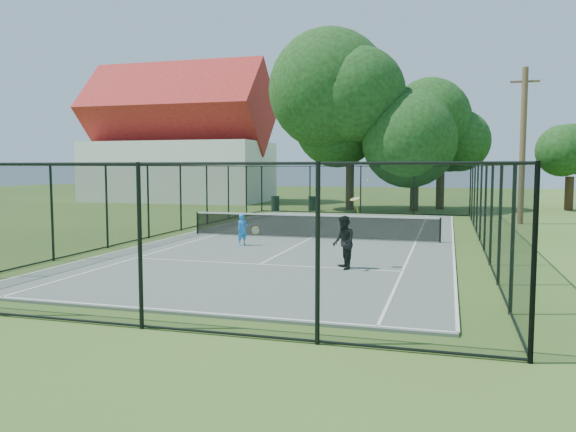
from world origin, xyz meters
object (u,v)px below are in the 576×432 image
(trash_bin_left, at_px, (275,203))
(trash_bin_right, at_px, (312,203))
(tennis_net, at_px, (311,225))
(utility_pole, at_px, (523,145))
(player_black, at_px, (344,242))
(player_blue, at_px, (243,230))

(trash_bin_left, height_order, trash_bin_right, trash_bin_left)
(tennis_net, relative_size, utility_pole, 1.28)
(player_black, bearing_deg, trash_bin_left, 112.35)
(tennis_net, relative_size, player_blue, 8.74)
(player_blue, bearing_deg, utility_pole, 47.49)
(trash_bin_right, xyz_separation_m, player_black, (5.94, -20.95, 0.33))
(trash_bin_left, bearing_deg, player_blue, -76.74)
(utility_pole, distance_m, player_blue, 16.26)
(tennis_net, bearing_deg, player_black, -68.88)
(tennis_net, xyz_separation_m, utility_pole, (8.83, 9.00, 3.44))
(trash_bin_left, height_order, player_blue, player_blue)
(tennis_net, xyz_separation_m, player_blue, (-1.92, -2.73, 0.06))
(tennis_net, xyz_separation_m, trash_bin_left, (-5.79, 13.68, -0.08))
(trash_bin_right, distance_m, player_blue, 17.32)
(tennis_net, distance_m, trash_bin_right, 14.93)
(trash_bin_right, bearing_deg, utility_pole, -24.21)
(tennis_net, height_order, player_black, player_black)
(tennis_net, bearing_deg, trash_bin_right, 103.37)
(tennis_net, height_order, utility_pole, utility_pole)
(player_black, bearing_deg, player_blue, 139.93)
(tennis_net, relative_size, trash_bin_left, 10.17)
(tennis_net, xyz_separation_m, trash_bin_right, (-3.45, 14.52, -0.09))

